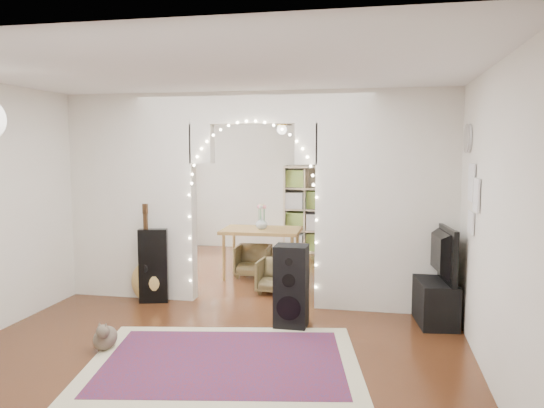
% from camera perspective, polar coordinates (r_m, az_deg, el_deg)
% --- Properties ---
extents(floor, '(7.50, 7.50, 0.00)m').
position_cam_1_polar(floor, '(7.01, -1.95, -10.53)').
color(floor, black).
rests_on(floor, ground).
extents(ceiling, '(5.00, 7.50, 0.02)m').
position_cam_1_polar(ceiling, '(6.76, -2.03, 12.00)').
color(ceiling, white).
rests_on(ceiling, wall_back).
extents(wall_back, '(5.00, 0.02, 2.70)m').
position_cam_1_polar(wall_back, '(10.43, 2.79, 2.45)').
color(wall_back, silver).
rests_on(wall_back, floor).
extents(wall_front, '(5.00, 0.02, 2.70)m').
position_cam_1_polar(wall_front, '(3.26, -17.51, -5.66)').
color(wall_front, silver).
rests_on(wall_front, floor).
extents(wall_left, '(0.02, 7.50, 2.70)m').
position_cam_1_polar(wall_left, '(7.72, -20.35, 0.84)').
color(wall_left, silver).
rests_on(wall_left, floor).
extents(wall_right, '(0.02, 7.50, 2.70)m').
position_cam_1_polar(wall_right, '(6.64, 19.51, 0.09)').
color(wall_right, silver).
rests_on(wall_right, floor).
extents(divider_wall, '(5.00, 0.20, 2.70)m').
position_cam_1_polar(divider_wall, '(6.74, -1.99, 1.16)').
color(divider_wall, silver).
rests_on(divider_wall, floor).
extents(fairy_lights, '(1.64, 0.04, 1.60)m').
position_cam_1_polar(fairy_lights, '(6.61, -2.26, 2.15)').
color(fairy_lights, '#FFEABF').
rests_on(fairy_lights, divider_wall).
extents(window, '(0.04, 1.20, 1.40)m').
position_cam_1_polar(window, '(9.27, -14.38, 2.76)').
color(window, white).
rests_on(window, wall_left).
extents(wall_clock, '(0.03, 0.31, 0.31)m').
position_cam_1_polar(wall_clock, '(6.01, 20.37, 6.64)').
color(wall_clock, white).
rests_on(wall_clock, wall_right).
extents(picture_frames, '(0.02, 0.50, 0.70)m').
position_cam_1_polar(picture_frames, '(5.64, 20.78, 0.59)').
color(picture_frames, white).
rests_on(picture_frames, wall_right).
extents(ceiling_fan, '(1.10, 1.10, 0.30)m').
position_cam_1_polar(ceiling_fan, '(8.69, 1.07, 8.68)').
color(ceiling_fan, '#AA9038').
rests_on(ceiling_fan, ceiling).
extents(area_rug, '(2.80, 2.29, 0.02)m').
position_cam_1_polar(area_rug, '(5.19, -5.20, -16.49)').
color(area_rug, maroon).
rests_on(area_rug, floor).
extents(guitar_case, '(0.39, 0.21, 0.96)m').
position_cam_1_polar(guitar_case, '(7.06, -12.64, -6.52)').
color(guitar_case, black).
rests_on(guitar_case, floor).
extents(acoustic_guitar, '(0.46, 0.24, 1.09)m').
position_cam_1_polar(acoustic_guitar, '(7.10, -13.34, -6.51)').
color(acoustic_guitar, '#AE8945').
rests_on(acoustic_guitar, floor).
extents(tabby_cat, '(0.30, 0.48, 0.32)m').
position_cam_1_polar(tabby_cat, '(5.66, -17.51, -13.49)').
color(tabby_cat, brown).
rests_on(tabby_cat, floor).
extents(floor_speaker, '(0.36, 0.33, 0.93)m').
position_cam_1_polar(floor_speaker, '(5.98, 2.08, -8.84)').
color(floor_speaker, black).
rests_on(floor_speaker, floor).
extents(media_console, '(0.52, 1.04, 0.50)m').
position_cam_1_polar(media_console, '(6.56, 16.84, -9.68)').
color(media_console, black).
rests_on(media_console, floor).
extents(tv, '(0.27, 1.08, 0.62)m').
position_cam_1_polar(tv, '(6.43, 17.00, -4.87)').
color(tv, black).
rests_on(tv, media_console).
extents(bookcase, '(1.63, 0.42, 1.66)m').
position_cam_1_polar(bookcase, '(10.15, 5.90, -0.61)').
color(bookcase, tan).
rests_on(bookcase, floor).
extents(dining_table, '(1.22, 0.83, 0.76)m').
position_cam_1_polar(dining_table, '(8.21, -1.13, -3.20)').
color(dining_table, olive).
rests_on(dining_table, floor).
extents(flower_vase, '(0.19, 0.19, 0.19)m').
position_cam_1_polar(flower_vase, '(8.19, -1.13, -2.03)').
color(flower_vase, silver).
rests_on(flower_vase, dining_table).
extents(dining_chair_left, '(0.52, 0.53, 0.46)m').
position_cam_1_polar(dining_chair_left, '(7.42, 0.47, -7.75)').
color(dining_chair_left, brown).
rests_on(dining_chair_left, floor).
extents(dining_chair_right, '(0.55, 0.56, 0.49)m').
position_cam_1_polar(dining_chair_right, '(8.32, -2.05, -6.12)').
color(dining_chair_right, brown).
rests_on(dining_chair_right, floor).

